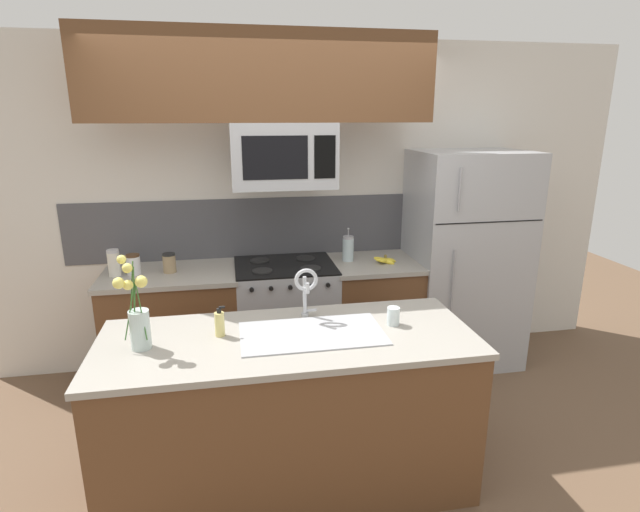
{
  "coord_description": "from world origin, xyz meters",
  "views": [
    {
      "loc": [
        -0.4,
        -2.75,
        2.04
      ],
      "look_at": [
        0.16,
        0.27,
        1.16
      ],
      "focal_mm": 28.0,
      "sensor_mm": 36.0,
      "label": 1
    }
  ],
  "objects": [
    {
      "name": "banana_bunch",
      "position": [
        0.79,
        0.84,
        0.93
      ],
      "size": [
        0.19,
        0.13,
        0.08
      ],
      "color": "yellow",
      "rests_on": "back_counter_right"
    },
    {
      "name": "storage_jar_short",
      "position": [
        -0.85,
        0.91,
        0.98
      ],
      "size": [
        0.09,
        0.09,
        0.14
      ],
      "color": "#997F5B",
      "rests_on": "back_counter_left"
    },
    {
      "name": "island_counter",
      "position": [
        -0.13,
        -0.35,
        0.46
      ],
      "size": [
        1.98,
        0.79,
        0.91
      ],
      "color": "brown",
      "rests_on": "ground"
    },
    {
      "name": "back_counter_right",
      "position": [
        0.71,
        0.9,
        0.46
      ],
      "size": [
        0.69,
        0.65,
        0.91
      ],
      "color": "brown",
      "rests_on": "ground"
    },
    {
      "name": "stove_range",
      "position": [
        0.0,
        0.9,
        0.46
      ],
      "size": [
        0.76,
        0.64,
        0.93
      ],
      "color": "#A8AAAF",
      "rests_on": "ground"
    },
    {
      "name": "dish_soap_bottle",
      "position": [
        -0.48,
        -0.28,
        0.98
      ],
      "size": [
        0.06,
        0.05,
        0.16
      ],
      "color": "#DBCC75",
      "rests_on": "island_counter"
    },
    {
      "name": "ground_plane",
      "position": [
        0.0,
        0.0,
        0.0
      ],
      "size": [
        10.0,
        10.0,
        0.0
      ],
      "primitive_type": "plane",
      "color": "brown"
    },
    {
      "name": "microwave",
      "position": [
        0.0,
        0.88,
        1.75
      ],
      "size": [
        0.74,
        0.4,
        0.46
      ],
      "color": "#A8AAAF"
    },
    {
      "name": "rear_partition",
      "position": [
        0.3,
        1.28,
        1.3
      ],
      "size": [
        5.2,
        0.1,
        2.6
      ],
      "primitive_type": "cube",
      "color": "silver",
      "rests_on": "ground"
    },
    {
      "name": "kitchen_sink",
      "position": [
        -0.0,
        -0.35,
        0.84
      ],
      "size": [
        0.76,
        0.42,
        0.16
      ],
      "color": "#ADAFB5",
      "rests_on": "island_counter"
    },
    {
      "name": "sink_faucet",
      "position": [
        -0.0,
        -0.14,
        1.11
      ],
      "size": [
        0.14,
        0.14,
        0.31
      ],
      "color": "#B7BABF",
      "rests_on": "island_counter"
    },
    {
      "name": "storage_jar_tall",
      "position": [
        -1.23,
        0.89,
        1.01
      ],
      "size": [
        0.09,
        0.09,
        0.19
      ],
      "color": "silver",
      "rests_on": "back_counter_left"
    },
    {
      "name": "upper_cabinet_band",
      "position": [
        -0.14,
        0.85,
        2.28
      ],
      "size": [
        2.38,
        0.34,
        0.6
      ],
      "primitive_type": "cube",
      "color": "brown"
    },
    {
      "name": "refrigerator",
      "position": [
        1.49,
        0.92,
        0.88
      ],
      "size": [
        0.89,
        0.74,
        1.76
      ],
      "color": "#A8AAAF",
      "rests_on": "ground"
    },
    {
      "name": "splash_band",
      "position": [
        0.0,
        1.22,
        1.15
      ],
      "size": [
        3.33,
        0.01,
        0.48
      ],
      "primitive_type": "cube",
      "color": "#4C4C51",
      "rests_on": "rear_partition"
    },
    {
      "name": "flower_vase",
      "position": [
        -0.87,
        -0.36,
        1.06
      ],
      "size": [
        0.16,
        0.13,
        0.48
      ],
      "color": "silver",
      "rests_on": "island_counter"
    },
    {
      "name": "drinking_glass",
      "position": [
        0.46,
        -0.31,
        0.96
      ],
      "size": [
        0.07,
        0.07,
        0.1
      ],
      "color": "silver",
      "rests_on": "island_counter"
    },
    {
      "name": "back_counter_left",
      "position": [
        -0.86,
        0.9,
        0.46
      ],
      "size": [
        0.98,
        0.65,
        0.91
      ],
      "color": "brown",
      "rests_on": "ground"
    },
    {
      "name": "french_press",
      "position": [
        0.51,
        0.96,
        1.01
      ],
      "size": [
        0.09,
        0.09,
        0.27
      ],
      "color": "silver",
      "rests_on": "back_counter_right"
    },
    {
      "name": "storage_jar_medium",
      "position": [
        -1.11,
        0.91,
        0.98
      ],
      "size": [
        0.1,
        0.1,
        0.15
      ],
      "color": "silver",
      "rests_on": "back_counter_left"
    }
  ]
}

